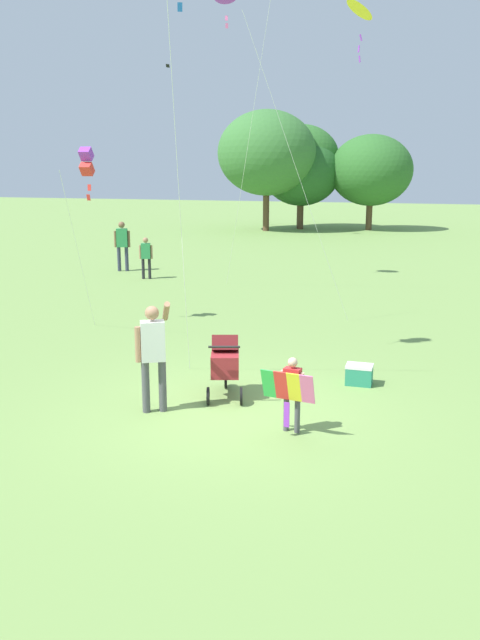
# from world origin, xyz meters

# --- Properties ---
(ground_plane) EXTENTS (120.00, 120.00, 0.00)m
(ground_plane) POSITION_xyz_m (0.00, 0.00, 0.00)
(ground_plane) COLOR #75994C
(treeline_distant) EXTENTS (28.69, 7.14, 6.75)m
(treeline_distant) POSITION_xyz_m (0.14, 29.53, 3.74)
(treeline_distant) COLOR brown
(treeline_distant) RESTS_ON ground
(child_with_butterfly_kite) EXTENTS (0.77, 0.40, 1.08)m
(child_with_butterfly_kite) POSITION_xyz_m (1.06, -0.52, 0.65)
(child_with_butterfly_kite) COLOR #4C4C51
(child_with_butterfly_kite) RESTS_ON ground
(person_adult_flyer) EXTENTS (0.52, 0.64, 1.72)m
(person_adult_flyer) POSITION_xyz_m (-1.11, -0.31, 0.99)
(person_adult_flyer) COLOR #4C4C51
(person_adult_flyer) RESTS_ON ground
(stroller) EXTENTS (0.72, 1.12, 1.03)m
(stroller) POSITION_xyz_m (-0.29, 0.66, 0.61)
(stroller) COLOR black
(stroller) RESTS_ON ground
(kite_orange_delta) EXTENTS (0.53, 1.94, 4.07)m
(kite_orange_delta) POSITION_xyz_m (-4.75, 4.46, 3.72)
(kite_orange_delta) COLOR purple
(kite_orange_delta) RESTS_ON ground
(kite_green_novelty) EXTENTS (2.60, 3.14, 8.66)m
(kite_green_novelty) POSITION_xyz_m (-3.48, 10.73, 8.36)
(kite_green_novelty) COLOR purple
(kite_green_novelty) RESTS_ON ground
(kite_blue_high) EXTENTS (2.63, 1.97, 7.19)m
(kite_blue_high) POSITION_xyz_m (0.89, 6.55, 6.88)
(kite_blue_high) COLOR yellow
(kite_blue_high) RESTS_ON ground
(person_red_shirt) EXTENTS (0.54, 0.35, 1.75)m
(person_red_shirt) POSITION_xyz_m (-7.81, 12.12, 1.03)
(person_red_shirt) COLOR #33384C
(person_red_shirt) RESTS_ON ground
(person_sitting_far) EXTENTS (0.42, 0.27, 1.37)m
(person_sitting_far) POSITION_xyz_m (-6.31, 10.81, 0.81)
(person_sitting_far) COLOR #232328
(person_sitting_far) RESTS_ON ground
(cooler_box) EXTENTS (0.45, 0.33, 0.35)m
(cooler_box) POSITION_xyz_m (1.73, 1.87, 0.18)
(cooler_box) COLOR #288466
(cooler_box) RESTS_ON ground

